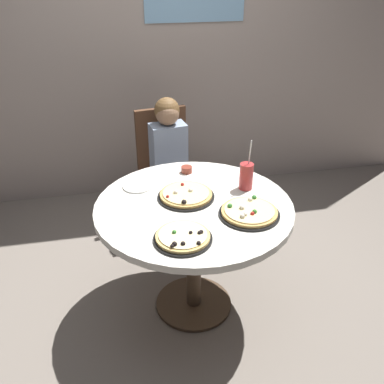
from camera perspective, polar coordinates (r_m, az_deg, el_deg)
ground_plane at (r=2.81m, az=0.22°, el=-14.88°), size 8.00×8.00×0.00m
wall_with_window at (r=3.71m, az=-5.51°, el=21.37°), size 5.20×0.14×2.90m
dining_table at (r=2.41m, az=0.24°, el=-3.90°), size 1.11×1.11×0.75m
chair_wooden at (r=3.34m, az=-3.64°, el=3.92°), size 0.45×0.45×0.95m
diner_child at (r=3.20m, az=-2.70°, el=1.85°), size 0.30×0.43×1.08m
pizza_veggie at (r=2.27m, az=7.73°, el=-2.73°), size 0.33×0.33×0.05m
pizza_cheese at (r=2.06m, az=-1.24°, el=-6.13°), size 0.29×0.29×0.05m
pizza_pepperoni at (r=2.40m, az=-0.83°, el=-0.42°), size 0.33×0.33×0.05m
soda_cup at (r=2.49m, az=7.34°, el=2.14°), size 0.08×0.08×0.31m
sauce_bowl at (r=2.69m, az=-0.73°, el=3.05°), size 0.07×0.07×0.04m
plate_small at (r=2.54m, az=-7.33°, el=0.82°), size 0.18×0.18×0.01m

